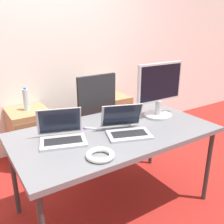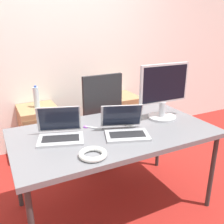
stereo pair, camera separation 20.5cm
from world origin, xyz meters
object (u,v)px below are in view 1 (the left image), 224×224
(laptop_right, at_px, (127,128))
(coffee_cup_white, at_px, (129,118))
(cabinet_left, at_px, (30,136))
(cabinet_right, at_px, (110,118))
(cable_coil, at_px, (100,155))
(monitor, at_px, (159,90))
(coffee_cup_brown, at_px, (118,112))
(water_bottle, at_px, (26,100))
(laptop_left, at_px, (62,135))
(office_chair, at_px, (89,131))

(laptop_right, xyz_separation_m, coffee_cup_white, (0.14, 0.15, 0.00))
(cabinet_left, height_order, cabinet_right, same)
(cable_coil, bearing_deg, laptop_right, 30.31)
(monitor, distance_m, coffee_cup_brown, 0.43)
(water_bottle, relative_size, laptop_left, 0.67)
(laptop_left, relative_size, cable_coil, 2.05)
(monitor, xyz_separation_m, cable_coil, (-0.86, -0.38, -0.24))
(water_bottle, height_order, coffee_cup_brown, water_bottle)
(coffee_cup_white, xyz_separation_m, coffee_cup_brown, (0.01, 0.18, 0.00))
(cabinet_right, height_order, laptop_right, laptop_right)
(office_chair, bearing_deg, water_bottle, 141.18)
(cabinet_left, bearing_deg, cabinet_right, 0.00)
(laptop_right, distance_m, monitor, 0.55)
(office_chair, distance_m, cable_coil, 1.25)
(cabinet_right, distance_m, coffee_cup_white, 1.38)
(cable_coil, bearing_deg, cabinet_left, 92.75)
(cabinet_left, distance_m, cabinet_right, 1.13)
(water_bottle, relative_size, coffee_cup_brown, 2.46)
(water_bottle, bearing_deg, laptop_right, -71.47)
(cabinet_left, relative_size, water_bottle, 2.46)
(cabinet_left, xyz_separation_m, coffee_cup_white, (0.58, -1.17, 0.48))
(water_bottle, xyz_separation_m, coffee_cup_white, (0.58, -1.17, 0.03))
(coffee_cup_white, bearing_deg, water_bottle, 116.30)
(coffee_cup_brown, relative_size, cable_coil, 0.56)
(cabinet_right, xyz_separation_m, laptop_left, (-1.17, -1.17, 0.48))
(cabinet_right, xyz_separation_m, laptop_right, (-0.68, -1.33, 0.48))
(cabinet_right, bearing_deg, cabinet_left, 180.00)
(laptop_right, relative_size, coffee_cup_white, 3.91)
(laptop_right, relative_size, monitor, 0.79)
(office_chair, relative_size, coffee_cup_white, 10.72)
(coffee_cup_brown, bearing_deg, laptop_right, -114.02)
(laptop_right, bearing_deg, cabinet_left, 108.55)
(cabinet_right, xyz_separation_m, water_bottle, (-1.13, 0.00, 0.45))
(office_chair, height_order, cable_coil, office_chair)
(water_bottle, distance_m, coffee_cup_brown, 1.16)
(water_bottle, xyz_separation_m, cable_coil, (0.07, -1.54, -0.00))
(water_bottle, bearing_deg, coffee_cup_white, -63.70)
(office_chair, bearing_deg, cabinet_left, 141.32)
(water_bottle, xyz_separation_m, coffee_cup_brown, (0.59, -1.00, 0.03))
(coffee_cup_white, height_order, coffee_cup_brown, coffee_cup_brown)
(cable_coil, bearing_deg, coffee_cup_brown, 46.62)
(monitor, bearing_deg, coffee_cup_brown, 152.95)
(cabinet_right, relative_size, laptop_left, 1.65)
(coffee_cup_white, bearing_deg, laptop_left, 179.55)
(cabinet_left, distance_m, monitor, 1.64)
(laptop_left, bearing_deg, coffee_cup_brown, 15.37)
(cabinet_left, distance_m, water_bottle, 0.45)
(monitor, xyz_separation_m, coffee_cup_brown, (-0.34, 0.17, -0.20))
(water_bottle, height_order, coffee_cup_white, water_bottle)
(cabinet_right, distance_m, water_bottle, 1.21)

